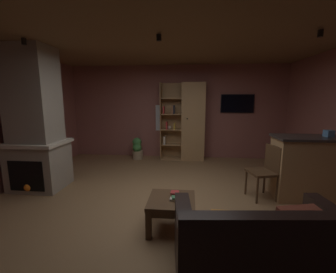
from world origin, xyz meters
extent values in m
cube|color=olive|center=(0.00, 0.00, -0.01)|extent=(6.07, 5.97, 0.02)
cube|color=#8E544C|center=(0.00, 3.02, 1.31)|extent=(6.19, 0.06, 2.62)
cube|color=brown|center=(0.00, 0.00, 2.63)|extent=(6.07, 5.97, 0.02)
cube|color=white|center=(-0.29, 2.98, 1.14)|extent=(0.64, 0.01, 0.74)
cube|color=gray|center=(-2.48, 0.45, 0.43)|extent=(0.92, 0.74, 0.85)
cube|color=gray|center=(-2.48, 0.45, 1.74)|extent=(0.79, 0.63, 1.77)
cube|color=beige|center=(-2.48, 0.45, 0.88)|extent=(1.00, 0.82, 0.06)
cube|color=black|center=(-2.48, 0.11, 0.36)|extent=(0.65, 0.08, 0.55)
sphere|color=orange|center=(-2.48, 0.10, 0.14)|extent=(0.14, 0.14, 0.14)
cube|color=#A87F51|center=(0.47, 2.74, 1.06)|extent=(0.63, 0.38, 2.13)
cube|color=#A87F51|center=(-0.14, 2.92, 1.06)|extent=(0.58, 0.02, 2.13)
cube|color=#A87F51|center=(-0.42, 2.74, 1.06)|extent=(0.02, 0.38, 2.13)
sphere|color=black|center=(0.31, 2.53, 1.17)|extent=(0.04, 0.04, 0.04)
cube|color=#A87F51|center=(-0.14, 2.74, 0.01)|extent=(0.58, 0.38, 0.02)
cube|color=#A87F51|center=(-0.14, 2.74, 0.43)|extent=(0.58, 0.38, 0.02)
cube|color=#A87F51|center=(-0.14, 2.74, 0.85)|extent=(0.58, 0.38, 0.02)
cube|color=#A87F51|center=(-0.14, 2.74, 1.28)|extent=(0.58, 0.38, 0.02)
cube|color=#A87F51|center=(-0.14, 2.74, 1.70)|extent=(0.58, 0.38, 0.02)
cube|color=beige|center=(-0.31, 2.68, 0.55)|extent=(0.04, 0.23, 0.22)
cube|color=#B22D2D|center=(-0.33, 2.68, 1.39)|extent=(0.03, 0.23, 0.20)
cube|color=black|center=(-0.05, 2.68, 1.40)|extent=(0.04, 0.23, 0.23)
cube|color=gold|center=(-0.04, 2.68, 0.95)|extent=(0.03, 0.23, 0.17)
cube|color=brown|center=(-0.10, 2.68, 1.40)|extent=(0.05, 0.23, 0.23)
cube|color=#B22D2D|center=(-0.25, 2.68, 0.96)|extent=(0.04, 0.23, 0.20)
sphere|color=beige|center=(-0.19, 2.74, 0.90)|extent=(0.10, 0.10, 0.10)
cube|color=#A87F51|center=(2.58, 0.43, 0.52)|extent=(1.48, 0.56, 1.04)
cube|color=#2D2826|center=(2.58, 0.43, 1.06)|extent=(1.54, 0.62, 0.04)
cube|color=#598CBF|center=(2.67, 0.45, 1.14)|extent=(0.14, 0.14, 0.11)
cube|color=black|center=(1.05, -1.42, 0.21)|extent=(1.66, 0.99, 0.42)
cube|color=black|center=(1.08, -1.77, 0.63)|extent=(1.59, 0.29, 0.42)
cube|color=black|center=(1.76, -1.35, 0.34)|extent=(0.23, 0.86, 0.67)
cube|color=black|center=(0.33, -1.48, 0.34)|extent=(0.23, 0.86, 0.67)
cube|color=#C67F33|center=(0.79, -1.52, 0.53)|extent=(0.44, 0.19, 0.34)
cube|color=olive|center=(1.47, -1.60, 0.51)|extent=(0.47, 0.23, 0.38)
cube|color=brown|center=(1.35, -1.46, 0.54)|extent=(0.41, 0.26, 0.43)
cube|color=#C67F33|center=(1.45, -1.60, 0.51)|extent=(0.45, 0.22, 0.38)
cube|color=#4C331E|center=(0.15, -0.69, 0.39)|extent=(0.60, 0.60, 0.05)
cube|color=#4C331E|center=(0.15, -0.69, 0.33)|extent=(0.54, 0.54, 0.08)
cube|color=#4C331E|center=(-0.11, -0.95, 0.18)|extent=(0.07, 0.07, 0.37)
cube|color=#4C331E|center=(0.41, -0.95, 0.18)|extent=(0.07, 0.07, 0.37)
cube|color=#4C331E|center=(-0.11, -0.43, 0.18)|extent=(0.07, 0.07, 0.37)
cube|color=#4C331E|center=(0.41, -0.43, 0.18)|extent=(0.07, 0.07, 0.37)
cube|color=beige|center=(0.20, -0.73, 0.43)|extent=(0.13, 0.09, 0.03)
cube|color=#387247|center=(0.21, -0.72, 0.45)|extent=(0.13, 0.11, 0.02)
cube|color=#B22D2D|center=(0.19, -0.63, 0.47)|extent=(0.11, 0.11, 0.02)
cube|color=#4C331E|center=(1.62, 0.36, 0.46)|extent=(0.52, 0.52, 0.04)
cube|color=#4C331E|center=(1.80, 0.41, 0.70)|extent=(0.14, 0.40, 0.44)
cylinder|color=#4C331E|center=(1.40, 0.49, 0.23)|extent=(0.04, 0.04, 0.46)
cylinder|color=#4C331E|center=(1.49, 0.14, 0.23)|extent=(0.04, 0.04, 0.46)
cylinder|color=#4C331E|center=(1.74, 0.58, 0.23)|extent=(0.04, 0.04, 0.46)
cylinder|color=#4C331E|center=(1.84, 0.23, 0.23)|extent=(0.04, 0.04, 0.46)
cylinder|color=#9E896B|center=(-1.08, 2.62, 0.12)|extent=(0.29, 0.29, 0.24)
sphere|color=#3D7F3D|center=(-1.08, 2.58, 0.34)|extent=(0.26, 0.26, 0.26)
sphere|color=#3D7F3D|center=(-1.09, 2.61, 0.48)|extent=(0.26, 0.26, 0.26)
cube|color=black|center=(1.68, 2.96, 1.56)|extent=(0.90, 0.05, 0.50)
cube|color=black|center=(1.68, 2.93, 1.56)|extent=(0.86, 0.01, 0.46)
cylinder|color=black|center=(-2.14, -0.09, 2.55)|extent=(0.07, 0.07, 0.09)
cylinder|color=black|center=(-0.08, -0.11, 2.55)|extent=(0.07, 0.07, 0.09)
cylinder|color=black|center=(2.07, -0.11, 2.55)|extent=(0.07, 0.07, 0.09)
camera|label=1|loc=(0.36, -3.39, 1.71)|focal=23.69mm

